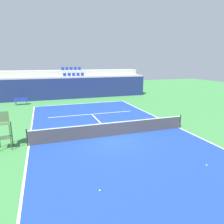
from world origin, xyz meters
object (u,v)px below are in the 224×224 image
at_px(umpire_chair, 4,129).
at_px(player_bench, 21,101).
at_px(tennis_ball_0, 100,190).
at_px(tennis_ball_1, 207,165).
at_px(tennis_net, 113,129).

bearing_deg(umpire_chair, player_bench, 90.95).
bearing_deg(player_bench, tennis_ball_0, -77.27).
xyz_separation_m(player_bench, tennis_ball_0, (4.38, -19.39, -0.46)).
bearing_deg(player_bench, umpire_chair, -89.05).
height_order(player_bench, tennis_ball_1, player_bench).
bearing_deg(tennis_net, umpire_chair, 179.52).
bearing_deg(tennis_ball_0, tennis_net, 66.17).
distance_m(player_bench, tennis_ball_0, 19.88).
bearing_deg(umpire_chair, tennis_net, -0.48).
relative_size(umpire_chair, player_bench, 1.47).
xyz_separation_m(tennis_ball_0, tennis_ball_1, (5.54, 0.27, 0.00)).
distance_m(umpire_chair, tennis_ball_0, 7.24).
distance_m(tennis_net, tennis_ball_1, 6.27).
distance_m(tennis_net, umpire_chair, 6.73).
relative_size(umpire_chair, tennis_ball_0, 33.33).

